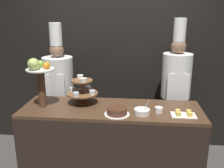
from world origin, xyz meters
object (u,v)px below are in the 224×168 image
Objects in this scene: tiered_stand at (82,90)px; cake_square_tray at (184,114)px; cake_round at (117,111)px; serving_bowl_near at (142,111)px; cup_white at (159,110)px; chef_center_left at (176,88)px; chef_left at (59,88)px; fruit_pedestal at (39,75)px.

tiered_stand is 1.43× the size of cake_square_tray.
serving_bowl_near is (0.26, 0.04, -0.01)m from cake_round.
cup_white is 0.50× the size of serving_bowl_near.
cup_white is (0.87, -0.19, -0.13)m from tiered_stand.
cake_round is 0.14× the size of chef_center_left.
cake_square_tray is 0.78m from chef_center_left.
chef_left is (-0.88, 0.83, -0.02)m from cake_round.
cake_square_tray is 1.52× the size of serving_bowl_near.
chef_left is (-0.45, 0.54, -0.15)m from tiered_stand.
fruit_pedestal is 0.94m from cake_round.
tiered_stand is 0.64× the size of fruit_pedestal.
cup_white is (1.30, -0.03, -0.34)m from fruit_pedestal.
cup_white reaches higher than cake_square_tray.
cake_round is at bearing -43.06° from chef_left.
serving_bowl_near is at bearing -4.64° from fruit_pedestal.
chef_center_left is at bearing 88.33° from cake_square_tray.
fruit_pedestal is 1.35m from cup_white.
fruit_pedestal reaches higher than serving_bowl_near.
serving_bowl_near is (1.12, -0.09, -0.34)m from fruit_pedestal.
tiered_stand is 0.19× the size of chef_center_left.
tiered_stand is at bearing 167.88° from cake_square_tray.
cake_round reaches higher than cup_white.
chef_left is at bearing 136.94° from cake_round.
chef_left is 1.60m from chef_center_left.
cup_white is at bearing 17.87° from serving_bowl_near.
cake_square_tray is at bearing -91.67° from chef_center_left.
chef_left is at bearing 91.61° from fruit_pedestal.
fruit_pedestal is at bearing 175.36° from serving_bowl_near.
cake_round is 3.17× the size of cup_white.
serving_bowl_near is at bearing -179.20° from cake_square_tray.
cup_white is at bearing -1.46° from fruit_pedestal.
cup_white is 1.51m from chef_left.
chef_left reaches higher than cake_square_tray.
fruit_pedestal is 2.24× the size of cake_square_tray.
serving_bowl_near reaches higher than cup_white.
fruit_pedestal is at bearing -156.35° from chef_center_left.
chef_left reaches higher than fruit_pedestal.
cup_white is at bearing -110.72° from chef_center_left.
fruit_pedestal is (-0.43, -0.16, 0.21)m from tiered_stand.
cake_round reaches higher than cake_square_tray.
fruit_pedestal is 2.13× the size of cake_round.
tiered_stand reaches higher than cake_round.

